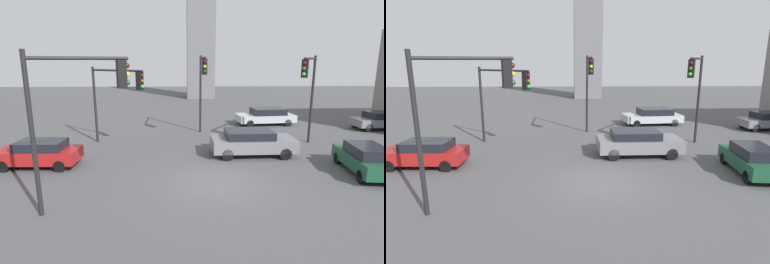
# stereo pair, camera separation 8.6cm
# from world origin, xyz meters

# --- Properties ---
(ground_plane) EXTENTS (105.17, 105.17, 0.00)m
(ground_plane) POSITION_xyz_m (0.00, 0.00, 0.00)
(ground_plane) COLOR #4C4C4F
(traffic_light_0) EXTENTS (1.82, 2.59, 5.57)m
(traffic_light_0) POSITION_xyz_m (6.15, 5.64, 3.97)
(traffic_light_0) COLOR black
(traffic_light_0) RESTS_ON ground_plane
(traffic_light_1) EXTENTS (3.59, 2.74, 4.89)m
(traffic_light_1) POSITION_xyz_m (-5.40, 6.14, 3.57)
(traffic_light_1) COLOR black
(traffic_light_1) RESTS_ON ground_plane
(traffic_light_2) EXTENTS (0.32, 3.49, 5.64)m
(traffic_light_2) POSITION_xyz_m (-0.03, 8.55, 4.04)
(traffic_light_2) COLOR black
(traffic_light_2) RESTS_ON ground_plane
(traffic_light_3) EXTENTS (3.13, 1.58, 5.60)m
(traffic_light_3) POSITION_xyz_m (-5.05, -2.00, 3.97)
(traffic_light_3) COLOR black
(traffic_light_3) RESTS_ON ground_plane
(car_0) EXTENTS (2.00, 4.06, 1.41)m
(car_0) POSITION_xyz_m (7.19, 0.96, 0.73)
(car_0) COLOR #19472D
(car_0) RESTS_ON ground_plane
(car_1) EXTENTS (4.06, 1.85, 1.36)m
(car_1) POSITION_xyz_m (-8.67, 2.48, 0.72)
(car_1) COLOR maroon
(car_1) RESTS_ON ground_plane
(car_2) EXTENTS (4.18, 2.13, 1.39)m
(car_2) POSITION_xyz_m (14.02, 10.40, 0.73)
(car_2) COLOR slate
(car_2) RESTS_ON ground_plane
(car_3) EXTENTS (4.90, 2.58, 1.38)m
(car_3) POSITION_xyz_m (5.64, 12.61, 0.73)
(car_3) COLOR #ADB2B7
(car_3) RESTS_ON ground_plane
(car_4) EXTENTS (4.68, 2.18, 1.45)m
(car_4) POSITION_xyz_m (2.49, 4.06, 0.78)
(car_4) COLOR slate
(car_4) RESTS_ON ground_plane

